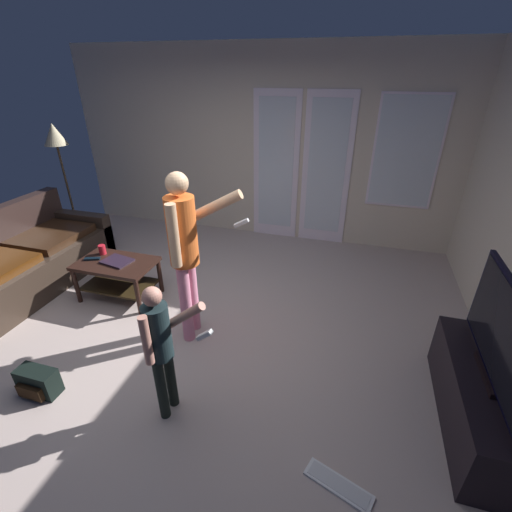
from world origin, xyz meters
name	(u,v)px	position (x,y,z in m)	size (l,w,h in m)	color
ground_plane	(183,335)	(0.00, 0.00, -0.01)	(5.81, 5.42, 0.02)	#B8A49D
wall_back_with_doors	(265,149)	(0.12, 2.67, 1.33)	(5.81, 0.09, 2.73)	beige
leather_couch	(21,264)	(-2.22, 0.28, 0.31)	(0.93, 2.11, 0.91)	#33271F
coffee_table	(117,272)	(-0.99, 0.42, 0.33)	(0.86, 0.53, 0.46)	black
tv_stand	(478,400)	(2.53, -0.30, 0.24)	(0.42, 1.30, 0.47)	black
flat_screen_tv	(504,337)	(2.53, -0.29, 0.82)	(0.08, 1.21, 0.69)	black
person_adult	(185,245)	(0.10, 0.07, 0.98)	(0.67, 0.49, 1.63)	pink
person_child	(161,343)	(0.32, -0.82, 0.68)	(0.46, 0.30, 1.13)	black
floor_lamp	(56,143)	(-2.55, 1.59, 1.47)	(0.31, 0.31, 1.72)	#2B2628
backpack	(38,382)	(-0.79, -0.98, 0.11)	(0.33, 0.19, 0.23)	black
loose_keyboard	(338,485)	(1.62, -1.05, 0.01)	(0.46, 0.27, 0.02)	white
laptop_closed	(117,261)	(-0.97, 0.43, 0.47)	(0.31, 0.23, 0.02)	#271B2B
cup_near_edge	(102,250)	(-1.24, 0.55, 0.51)	(0.08, 0.08, 0.11)	red
tv_remote_black	(92,259)	(-1.27, 0.40, 0.47)	(0.17, 0.05, 0.02)	black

